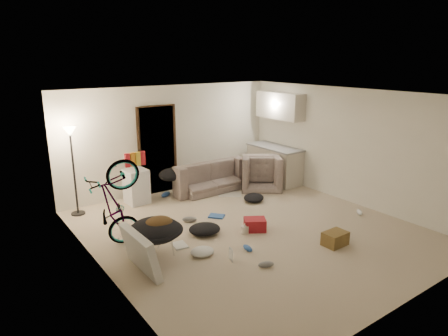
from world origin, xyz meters
TOP-DOWN VIEW (x-y plane):
  - floor at (0.00, 0.00)m, footprint 5.50×6.00m
  - ceiling at (0.00, 0.00)m, footprint 5.50×6.00m
  - wall_back at (0.00, 3.01)m, footprint 5.50×0.02m
  - wall_front at (0.00, -3.01)m, footprint 5.50×0.02m
  - wall_left at (-2.76, 0.00)m, footprint 0.02×6.00m
  - wall_right at (2.76, 0.00)m, footprint 0.02×6.00m
  - doorway at (-0.40, 2.97)m, footprint 0.85×0.10m
  - door_trim at (-0.40, 2.94)m, footprint 0.97×0.04m
  - floor_lamp at (-2.40, 2.65)m, footprint 0.28×0.28m
  - kitchen_counter at (2.43, 2.00)m, footprint 0.60×1.50m
  - counter_top at (2.43, 2.00)m, footprint 0.64×1.54m
  - kitchen_uppers at (2.56, 2.00)m, footprint 0.38×1.40m
  - sofa at (0.61, 2.45)m, footprint 1.87×0.74m
  - armchair at (1.85, 1.88)m, footprint 1.26×1.23m
  - bicycle at (-2.30, 0.73)m, footprint 1.66×0.89m
  - book_asset at (-1.03, -0.83)m, footprint 0.25×0.21m
  - mini_fridge at (-1.14, 2.55)m, footprint 0.48×0.48m
  - snack_box_0 at (-1.31, 2.55)m, footprint 0.10×0.08m
  - snack_box_1 at (-1.19, 2.55)m, footprint 0.10×0.08m
  - snack_box_2 at (-1.07, 2.55)m, footprint 0.10×0.07m
  - snack_box_3 at (-0.95, 2.55)m, footprint 0.12×0.10m
  - saucer_chair at (-1.90, 0.07)m, footprint 0.89×0.89m
  - hoodie at (-1.85, 0.04)m, footprint 0.52×0.44m
  - sofa_drape at (-0.34, 2.45)m, footprint 0.57×0.47m
  - tv_box at (-2.30, -0.23)m, footprint 0.26×0.98m
  - drink_case_a at (0.78, -1.35)m, footprint 0.42×0.30m
  - drink_case_b at (0.05, -0.08)m, footprint 0.49×0.45m
  - juicer at (-0.19, -0.08)m, footprint 0.14×0.14m
  - newspaper at (0.88, 1.81)m, footprint 0.67×0.65m
  - book_blue at (-0.17, 0.87)m, footprint 0.37×0.38m
  - book_white at (-1.42, 0.17)m, footprint 0.26×0.32m
  - shoe_0 at (-0.44, 2.55)m, footprint 0.32×0.24m
  - shoe_1 at (-0.74, 0.96)m, footprint 0.31×0.26m
  - shoe_2 at (-0.57, -0.64)m, footprint 0.12×0.25m
  - shoe_3 at (-0.69, -1.23)m, footprint 0.27×0.20m
  - shoe_4 at (2.30, -0.73)m, footprint 0.24×0.25m
  - clothes_lump_a at (-0.80, 0.33)m, footprint 0.72×0.67m
  - clothes_lump_b at (1.04, 1.14)m, footprint 0.67×0.65m
  - clothes_lump_c at (-1.27, -0.33)m, footprint 0.44×0.39m

SIDE VIEW (x-z plane):
  - floor at x=0.00m, z-range -0.02..0.00m
  - newspaper at x=0.88m, z-range 0.00..0.01m
  - book_asset at x=-1.03m, z-range 0.00..0.02m
  - book_white at x=-1.42m, z-range 0.00..0.03m
  - book_blue at x=-0.17m, z-range 0.00..0.03m
  - shoe_2 at x=-0.57m, z-range 0.00..0.09m
  - shoe_4 at x=2.30m, z-range 0.00..0.09m
  - shoe_3 at x=-0.69m, z-range 0.00..0.09m
  - shoe_1 at x=-0.74m, z-range 0.00..0.11m
  - shoe_0 at x=-0.44m, z-range 0.00..0.11m
  - clothes_lump_c at x=-1.27m, z-range 0.00..0.12m
  - clothes_lump_b at x=1.04m, z-range 0.00..0.15m
  - juicer at x=-0.19m, z-range -0.02..0.19m
  - clothes_lump_a at x=-0.80m, z-range 0.00..0.19m
  - drink_case_b at x=0.05m, z-range 0.00..0.23m
  - drink_case_a at x=0.78m, z-range 0.00..0.24m
  - sofa at x=0.61m, z-range 0.00..0.55m
  - armchair at x=1.85m, z-range 0.00..0.62m
  - tv_box at x=-2.30m, z-range -0.01..0.65m
  - saucer_chair at x=-1.90m, z-range 0.06..0.69m
  - mini_fridge at x=-1.14m, z-range 0.00..0.77m
  - bicycle at x=-2.30m, z-range -0.04..0.87m
  - kitchen_counter at x=2.43m, z-range 0.00..0.88m
  - sofa_drape at x=-0.34m, z-range 0.40..0.68m
  - hoodie at x=-1.85m, z-range 0.46..0.68m
  - counter_top at x=2.43m, z-range 0.88..0.92m
  - snack_box_0 at x=-1.31m, z-range 0.85..1.15m
  - snack_box_1 at x=-1.19m, z-range 0.85..1.15m
  - snack_box_2 at x=-1.07m, z-range 0.85..1.15m
  - snack_box_3 at x=-0.95m, z-range 0.85..1.15m
  - doorway at x=-0.40m, z-range 0.00..2.04m
  - door_trim at x=-0.40m, z-range -0.03..2.07m
  - wall_back at x=0.00m, z-range 0.00..2.50m
  - wall_front at x=0.00m, z-range 0.00..2.50m
  - wall_left at x=-2.76m, z-range 0.00..2.50m
  - wall_right at x=2.76m, z-range 0.00..2.50m
  - floor_lamp at x=-2.40m, z-range 0.40..2.21m
  - kitchen_uppers at x=2.56m, z-range 1.62..2.27m
  - ceiling at x=0.00m, z-range 2.50..2.52m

